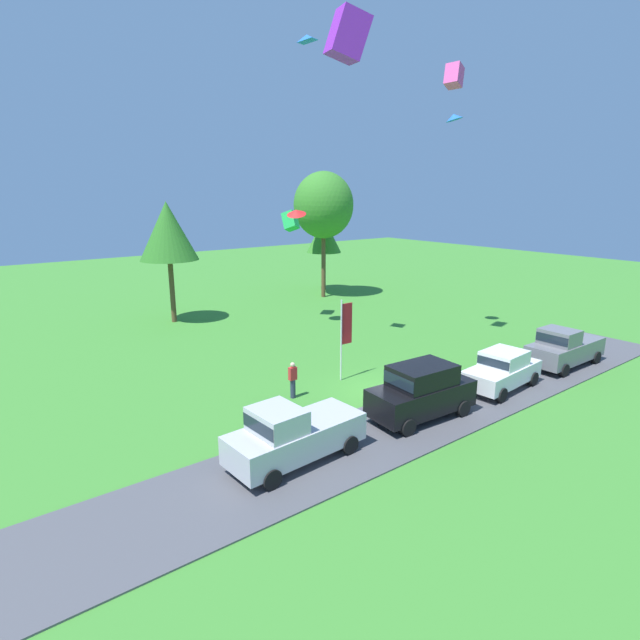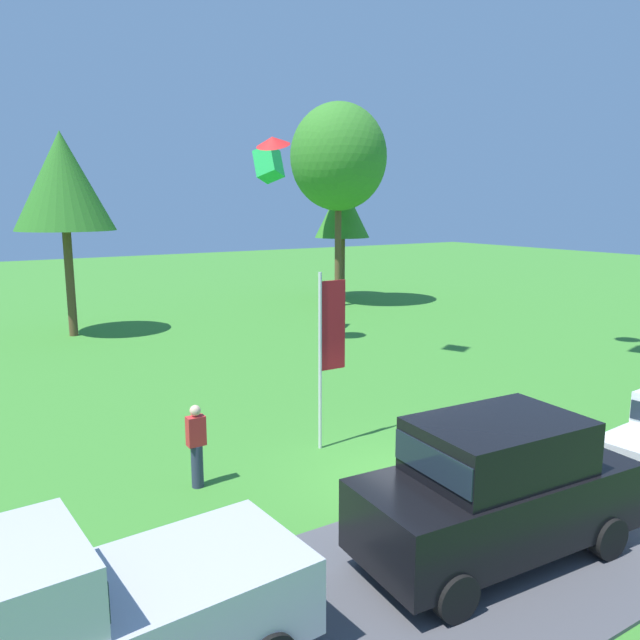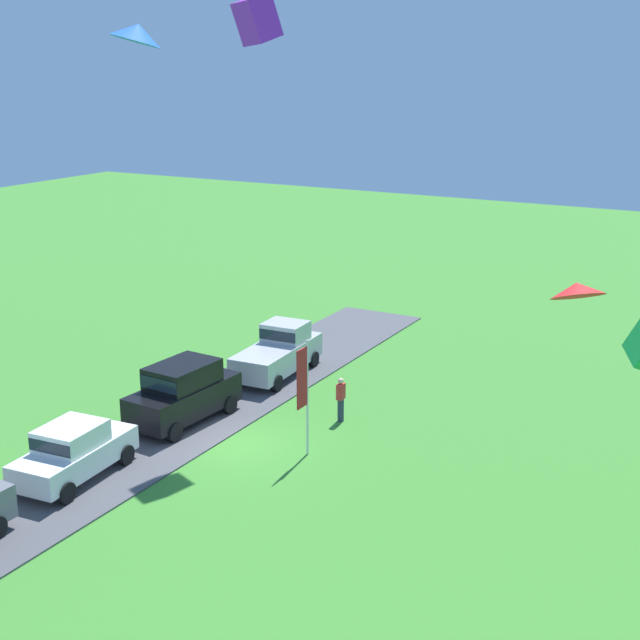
{
  "view_description": "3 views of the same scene",
  "coord_description": "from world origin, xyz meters",
  "px_view_note": "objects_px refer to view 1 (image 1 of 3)",
  "views": [
    {
      "loc": [
        -15.6,
        -15.47,
        9.13
      ],
      "look_at": [
        -0.65,
        4.14,
        2.83
      ],
      "focal_mm": 28.0,
      "sensor_mm": 36.0,
      "label": 1
    },
    {
      "loc": [
        -7.91,
        -8.98,
        5.59
      ],
      "look_at": [
        1.73,
        6.13,
        2.26
      ],
      "focal_mm": 35.0,
      "sensor_mm": 36.0,
      "label": 2
    },
    {
      "loc": [
        23.83,
        16.62,
        12.95
      ],
      "look_at": [
        1.68,
        4.31,
        5.6
      ],
      "focal_mm": 50.0,
      "sensor_mm": 36.0,
      "label": 3
    }
  ],
  "objects_px": {
    "kite_delta_high_right": "(296,212)",
    "car_suv_near_entrance": "(422,389)",
    "tree_far_left": "(168,231)",
    "tree_far_right": "(324,205)",
    "car_sedan_far_end": "(502,369)",
    "kite_box_near_flag": "(454,76)",
    "flag_banner": "(345,329)",
    "kite_box_low_drifter": "(290,221)",
    "kite_box_high_left": "(348,35)",
    "kite_delta_mid_center": "(454,117)",
    "person_beside_suv": "(293,380)",
    "tree_center_back": "(324,235)",
    "car_pickup_by_flagpole": "(564,347)",
    "kite_diamond_topmost": "(307,38)",
    "car_pickup_mid_row": "(292,434)"
  },
  "relations": [
    {
      "from": "kite_box_near_flag",
      "to": "kite_diamond_topmost",
      "type": "relative_size",
      "value": 1.09
    },
    {
      "from": "tree_far_left",
      "to": "car_pickup_mid_row",
      "type": "bearing_deg",
      "value": -101.11
    },
    {
      "from": "car_sedan_far_end",
      "to": "flag_banner",
      "type": "xyz_separation_m",
      "value": [
        -5.09,
        5.57,
        1.57
      ]
    },
    {
      "from": "flag_banner",
      "to": "person_beside_suv",
      "type": "bearing_deg",
      "value": -173.59
    },
    {
      "from": "kite_diamond_topmost",
      "to": "kite_delta_mid_center",
      "type": "bearing_deg",
      "value": -15.86
    },
    {
      "from": "car_sedan_far_end",
      "to": "person_beside_suv",
      "type": "height_order",
      "value": "car_sedan_far_end"
    },
    {
      "from": "car_suv_near_entrance",
      "to": "kite_delta_mid_center",
      "type": "distance_m",
      "value": 17.92
    },
    {
      "from": "car_sedan_far_end",
      "to": "flag_banner",
      "type": "relative_size",
      "value": 1.1
    },
    {
      "from": "car_pickup_by_flagpole",
      "to": "flag_banner",
      "type": "xyz_separation_m",
      "value": [
        -10.5,
        5.72,
        1.5
      ]
    },
    {
      "from": "person_beside_suv",
      "to": "car_pickup_mid_row",
      "type": "bearing_deg",
      "value": -124.64
    },
    {
      "from": "kite_box_near_flag",
      "to": "kite_box_low_drifter",
      "type": "height_order",
      "value": "kite_box_near_flag"
    },
    {
      "from": "kite_box_low_drifter",
      "to": "kite_delta_mid_center",
      "type": "bearing_deg",
      "value": -58.81
    },
    {
      "from": "car_suv_near_entrance",
      "to": "kite_box_low_drifter",
      "type": "relative_size",
      "value": 3.94
    },
    {
      "from": "car_sedan_far_end",
      "to": "kite_box_low_drifter",
      "type": "bearing_deg",
      "value": 91.51
    },
    {
      "from": "tree_far_right",
      "to": "kite_delta_mid_center",
      "type": "height_order",
      "value": "kite_delta_mid_center"
    },
    {
      "from": "car_sedan_far_end",
      "to": "kite_delta_high_right",
      "type": "height_order",
      "value": "kite_delta_high_right"
    },
    {
      "from": "car_pickup_by_flagpole",
      "to": "tree_center_back",
      "type": "xyz_separation_m",
      "value": [
        3.24,
        25.17,
        4.11
      ]
    },
    {
      "from": "car_suv_near_entrance",
      "to": "kite_box_high_left",
      "type": "xyz_separation_m",
      "value": [
        -2.67,
        1.82,
        13.06
      ]
    },
    {
      "from": "kite_box_low_drifter",
      "to": "kite_box_high_left",
      "type": "xyz_separation_m",
      "value": [
        -7.72,
        -15.12,
        7.15
      ]
    },
    {
      "from": "kite_delta_mid_center",
      "to": "kite_diamond_topmost",
      "type": "xyz_separation_m",
      "value": [
        -8.94,
        2.54,
        3.32
      ]
    },
    {
      "from": "tree_far_left",
      "to": "tree_far_right",
      "type": "distance_m",
      "value": 14.23
    },
    {
      "from": "car_pickup_mid_row",
      "to": "car_sedan_far_end",
      "type": "bearing_deg",
      "value": -2.43
    },
    {
      "from": "car_suv_near_entrance",
      "to": "person_beside_suv",
      "type": "xyz_separation_m",
      "value": [
        -2.99,
        5.01,
        -0.42
      ]
    },
    {
      "from": "car_pickup_mid_row",
      "to": "tree_center_back",
      "type": "height_order",
      "value": "tree_center_back"
    },
    {
      "from": "car_pickup_mid_row",
      "to": "flag_banner",
      "type": "relative_size",
      "value": 1.24
    },
    {
      "from": "kite_delta_mid_center",
      "to": "kite_delta_high_right",
      "type": "height_order",
      "value": "kite_delta_mid_center"
    },
    {
      "from": "tree_center_back",
      "to": "car_pickup_by_flagpole",
      "type": "bearing_deg",
      "value": -97.33
    },
    {
      "from": "car_pickup_by_flagpole",
      "to": "kite_delta_mid_center",
      "type": "relative_size",
      "value": 4.98
    },
    {
      "from": "car_sedan_far_end",
      "to": "kite_box_near_flag",
      "type": "height_order",
      "value": "kite_box_near_flag"
    },
    {
      "from": "kite_delta_mid_center",
      "to": "kite_delta_high_right",
      "type": "distance_m",
      "value": 11.2
    },
    {
      "from": "car_pickup_mid_row",
      "to": "kite_box_low_drifter",
      "type": "height_order",
      "value": "kite_box_low_drifter"
    },
    {
      "from": "car_sedan_far_end",
      "to": "tree_far_right",
      "type": "height_order",
      "value": "tree_far_right"
    },
    {
      "from": "car_pickup_mid_row",
      "to": "kite_diamond_topmost",
      "type": "relative_size",
      "value": 5.06
    },
    {
      "from": "car_sedan_far_end",
      "to": "kite_box_high_left",
      "type": "relative_size",
      "value": 3.07
    },
    {
      "from": "car_sedan_far_end",
      "to": "tree_far_right",
      "type": "bearing_deg",
      "value": 73.58
    },
    {
      "from": "kite_delta_high_right",
      "to": "car_suv_near_entrance",
      "type": "bearing_deg",
      "value": -105.57
    },
    {
      "from": "car_pickup_by_flagpole",
      "to": "kite_delta_mid_center",
      "type": "xyz_separation_m",
      "value": [
        -0.27,
        8.03,
        12.39
      ]
    },
    {
      "from": "tree_far_right",
      "to": "tree_center_back",
      "type": "relative_size",
      "value": 1.59
    },
    {
      "from": "person_beside_suv",
      "to": "tree_far_right",
      "type": "height_order",
      "value": "tree_far_right"
    },
    {
      "from": "car_pickup_mid_row",
      "to": "car_sedan_far_end",
      "type": "relative_size",
      "value": 1.13
    },
    {
      "from": "kite_diamond_topmost",
      "to": "car_sedan_far_end",
      "type": "bearing_deg",
      "value": -69.95
    },
    {
      "from": "car_suv_near_entrance",
      "to": "kite_box_low_drifter",
      "type": "xyz_separation_m",
      "value": [
        5.04,
        16.94,
        5.91
      ]
    },
    {
      "from": "tree_far_left",
      "to": "kite_box_low_drifter",
      "type": "relative_size",
      "value": 7.17
    },
    {
      "from": "tree_far_right",
      "to": "kite_box_low_drifter",
      "type": "relative_size",
      "value": 9.15
    },
    {
      "from": "kite_box_high_left",
      "to": "tree_far_left",
      "type": "bearing_deg",
      "value": 88.12
    },
    {
      "from": "car_suv_near_entrance",
      "to": "kite_box_low_drifter",
      "type": "distance_m",
      "value": 18.63
    },
    {
      "from": "tree_center_back",
      "to": "kite_delta_mid_center",
      "type": "xyz_separation_m",
      "value": [
        -3.5,
        -17.14,
        8.28
      ]
    },
    {
      "from": "car_suv_near_entrance",
      "to": "flag_banner",
      "type": "distance_m",
      "value": 5.56
    },
    {
      "from": "kite_delta_mid_center",
      "to": "kite_box_high_left",
      "type": "xyz_separation_m",
      "value": [
        -13.31,
        -5.88,
        0.86
      ]
    },
    {
      "from": "car_pickup_mid_row",
      "to": "person_beside_suv",
      "type": "height_order",
      "value": "car_pickup_mid_row"
    }
  ]
}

